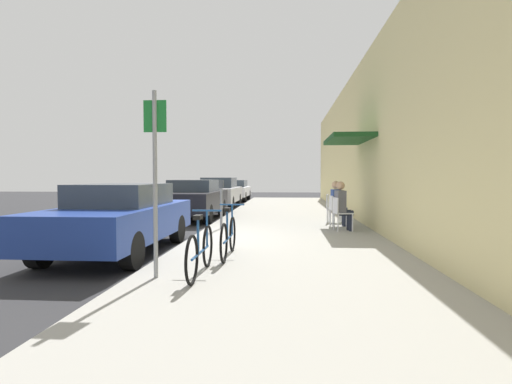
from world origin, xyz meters
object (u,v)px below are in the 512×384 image
(parked_car_0, at_px, (120,217))
(cafe_chair_2, at_px, (332,206))
(bicycle_0, at_px, (201,250))
(cafe_chair_1, at_px, (335,208))
(parking_meter, at_px, (221,200))
(street_sign, at_px, (155,169))
(parked_car_2, at_px, (219,192))
(seated_patron_0, at_px, (343,204))
(parked_car_3, at_px, (234,190))
(seated_patron_1, at_px, (338,202))
(bicycle_1, at_px, (229,236))
(cafe_chair_0, at_px, (340,211))
(parked_car_1, at_px, (194,199))

(parked_car_0, distance_m, cafe_chair_2, 6.69)
(bicycle_0, distance_m, cafe_chair_1, 6.47)
(parking_meter, relative_size, street_sign, 0.51)
(parked_car_2, relative_size, seated_patron_0, 3.41)
(parked_car_3, relative_size, seated_patron_1, 3.41)
(parked_car_3, relative_size, bicycle_1, 2.57)
(parked_car_2, bearing_deg, bicycle_1, -79.59)
(parked_car_0, distance_m, cafe_chair_1, 6.05)
(bicycle_0, height_order, cafe_chair_2, bicycle_0)
(street_sign, xyz_separation_m, seated_patron_1, (3.28, 6.09, -0.82))
(parked_car_2, xyz_separation_m, parked_car_3, (0.00, 5.66, -0.07))
(street_sign, distance_m, bicycle_0, 1.32)
(parked_car_3, bearing_deg, cafe_chair_0, -72.11)
(street_sign, relative_size, seated_patron_1, 2.02)
(parking_meter, xyz_separation_m, cafe_chair_0, (3.17, -0.21, -0.26))
(parked_car_0, height_order, parked_car_2, parked_car_2)
(cafe_chair_0, xyz_separation_m, cafe_chair_2, (0.00, 1.95, 0.00))
(parking_meter, height_order, cafe_chair_2, parking_meter)
(parked_car_2, bearing_deg, parked_car_3, 90.00)
(parked_car_0, xyz_separation_m, parking_meter, (1.55, 3.00, 0.16))
(parked_car_3, distance_m, parking_meter, 14.50)
(parked_car_3, bearing_deg, cafe_chair_1, -70.90)
(parking_meter, bearing_deg, bicycle_1, -78.76)
(cafe_chair_2, bearing_deg, cafe_chair_1, -90.12)
(parked_car_0, xyz_separation_m, street_sign, (1.50, -2.30, 0.91))
(street_sign, bearing_deg, parked_car_2, 96.09)
(parked_car_3, bearing_deg, parked_car_1, -90.00)
(parked_car_3, height_order, bicycle_0, parked_car_3)
(bicycle_0, xyz_separation_m, seated_patron_1, (2.68, 5.92, 0.34))
(bicycle_0, bearing_deg, seated_patron_1, 65.60)
(parked_car_3, bearing_deg, street_sign, -85.65)
(parked_car_0, relative_size, seated_patron_1, 3.41)
(parked_car_2, distance_m, seated_patron_0, 10.15)
(parked_car_1, height_order, cafe_chair_0, parked_car_1)
(parked_car_0, relative_size, parked_car_1, 1.00)
(street_sign, bearing_deg, cafe_chair_0, 57.68)
(cafe_chair_0, distance_m, seated_patron_0, 0.20)
(parked_car_2, height_order, seated_patron_0, parked_car_2)
(seated_patron_1, bearing_deg, parked_car_0, -141.58)
(seated_patron_1, bearing_deg, seated_patron_0, -89.99)
(parking_meter, height_order, seated_patron_1, parking_meter)
(parked_car_1, xyz_separation_m, parking_meter, (1.55, -3.38, 0.14))
(parked_car_1, bearing_deg, cafe_chair_1, -28.83)
(bicycle_1, distance_m, cafe_chair_2, 6.04)
(cafe_chair_2, bearing_deg, bicycle_1, -113.59)
(parked_car_3, xyz_separation_m, bicycle_0, (2.10, -19.54, -0.21))
(cafe_chair_2, bearing_deg, seated_patron_0, -88.29)
(bicycle_1, bearing_deg, parked_car_2, 100.41)
(bicycle_0, relative_size, cafe_chair_2, 1.97)
(seated_patron_0, distance_m, seated_patron_1, 0.99)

